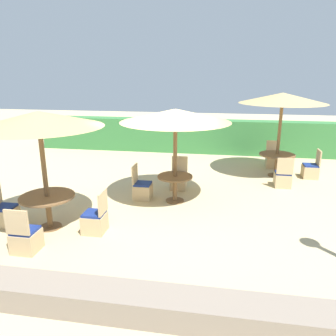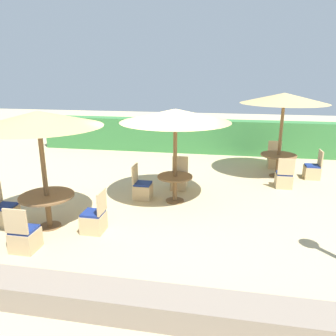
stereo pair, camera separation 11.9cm
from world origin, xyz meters
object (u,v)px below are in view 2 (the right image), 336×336
(patio_chair_front_left_west, at_px, (5,213))
(patio_chair_front_left_east, at_px, (94,220))
(parasol_back_right, at_px, (284,99))
(patio_chair_front_left_south, at_px, (25,238))
(round_table_center, at_px, (175,182))
(patio_chair_center_north, at_px, (179,180))
(patio_chair_back_right_east, at_px, (312,171))
(parasol_center, at_px, (175,116))
(patio_chair_back_right_south, at_px, (284,179))
(patio_chair_center_west, at_px, (142,189))
(patio_chair_back_right_north, at_px, (274,160))
(round_table_back_right, at_px, (278,159))
(parasol_front_left, at_px, (38,119))
(round_table_front_left, at_px, (47,201))

(patio_chair_front_left_west, bearing_deg, patio_chair_front_left_east, 90.32)
(parasol_back_right, bearing_deg, patio_chair_front_left_south, -133.36)
(patio_chair_front_left_south, relative_size, round_table_center, 1.02)
(patio_chair_front_left_south, height_order, patio_chair_center_north, same)
(patio_chair_front_left_east, distance_m, parasol_back_right, 6.81)
(parasol_back_right, distance_m, patio_chair_back_right_east, 2.48)
(round_table_center, height_order, patio_chair_center_north, patio_chair_center_north)
(parasol_center, bearing_deg, patio_chair_front_left_east, -125.39)
(patio_chair_front_left_south, distance_m, patio_chair_back_right_south, 7.10)
(patio_chair_front_left_west, distance_m, patio_chair_center_west, 3.33)
(parasol_center, bearing_deg, patio_chair_back_right_north, 51.65)
(patio_chair_center_west, bearing_deg, round_table_back_right, 125.07)
(parasol_front_left, bearing_deg, round_table_back_right, 40.83)
(patio_chair_front_left_south, relative_size, patio_chair_front_left_east, 1.00)
(patio_chair_back_right_north, xyz_separation_m, patio_chair_back_right_south, (0.01, -2.13, 0.00))
(parasol_front_left, height_order, patio_chair_center_west, parasol_front_left)
(round_table_back_right, height_order, patio_chair_back_right_north, patio_chair_back_right_north)
(round_table_back_right, bearing_deg, parasol_front_left, -139.17)
(patio_chair_back_right_south, bearing_deg, patio_chair_front_left_west, -150.77)
(parasol_front_left, xyz_separation_m, patio_chair_front_left_south, (0.06, -0.99, -2.11))
(patio_chair_front_left_west, xyz_separation_m, parasol_center, (3.53, 2.01, 1.99))
(patio_chair_front_left_west, relative_size, patio_chair_back_right_south, 1.00)
(patio_chair_front_left_south, xyz_separation_m, patio_chair_back_right_south, (5.41, 4.60, 0.00))
(patio_chair_center_west, bearing_deg, patio_chair_center_north, 137.70)
(round_table_front_left, height_order, patio_chair_front_left_west, patio_chair_front_left_west)
(round_table_front_left, xyz_separation_m, patio_chair_front_left_south, (0.06, -0.99, -0.34))
(patio_chair_front_left_south, xyz_separation_m, round_table_back_right, (5.37, 5.69, 0.33))
(parasol_front_left, bearing_deg, patio_chair_back_right_east, 35.54)
(patio_chair_back_right_east, bearing_deg, round_table_front_left, 125.54)
(parasol_front_left, relative_size, round_table_front_left, 2.25)
(parasol_back_right, height_order, round_table_back_right, parasol_back_right)
(parasol_center, distance_m, patio_chair_center_west, 2.18)
(parasol_back_right, distance_m, round_table_center, 4.48)
(parasol_front_left, height_order, parasol_center, parasol_front_left)
(round_table_front_left, distance_m, patio_chair_center_west, 2.57)
(round_table_center, bearing_deg, round_table_front_left, -141.64)
(parasol_center, bearing_deg, parasol_front_left, -141.64)
(round_table_back_right, xyz_separation_m, parasol_center, (-2.95, -2.73, 1.66))
(patio_chair_front_left_west, height_order, patio_chair_center_west, same)
(patio_chair_front_left_east, relative_size, patio_chair_back_right_east, 1.00)
(round_table_back_right, bearing_deg, patio_chair_back_right_north, 88.16)
(round_table_front_left, xyz_separation_m, patio_chair_back_right_north, (5.46, 5.73, -0.34))
(parasol_back_right, xyz_separation_m, patio_chair_back_right_north, (0.03, 1.04, -2.24))
(patio_chair_back_right_south, distance_m, parasol_center, 3.95)
(patio_chair_back_right_north, bearing_deg, patio_chair_front_left_south, 51.23)
(round_table_front_left, xyz_separation_m, parasol_center, (2.48, 1.96, 1.65))
(patio_chair_front_left_west, relative_size, patio_chair_back_right_east, 1.00)
(parasol_back_right, bearing_deg, patio_chair_front_left_west, -143.84)
(patio_chair_back_right_south, bearing_deg, round_table_back_right, 92.14)
(patio_chair_front_left_east, bearing_deg, parasol_front_left, 88.36)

